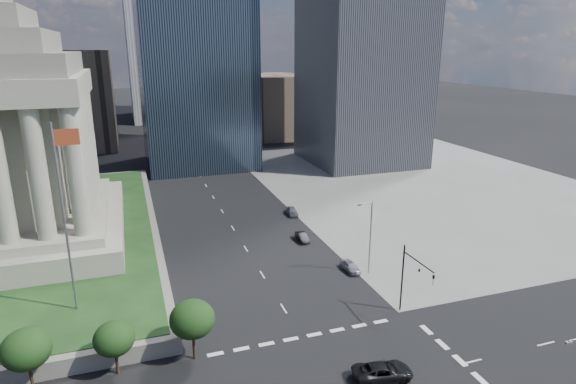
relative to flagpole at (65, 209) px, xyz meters
name	(u,v)px	position (x,y,z in m)	size (l,w,h in m)	color
ground	(190,160)	(21.83, 76.00, -13.11)	(500.00, 500.00, 0.00)	black
sidewalk_ne	(426,184)	(67.83, 36.00, -13.10)	(68.00, 90.00, 0.03)	slate
flagpole	(65,209)	(0.00, 0.00, 0.00)	(2.52, 0.24, 20.00)	slate
midrise_glass	(194,42)	(23.83, 71.00, 16.89)	(26.00, 26.00, 60.00)	black
building_filler_ne	(272,105)	(53.83, 106.00, -3.11)	(20.00, 30.00, 20.00)	brown
building_filler_nw	(71,99)	(-8.17, 106.00, 0.89)	(24.00, 30.00, 28.00)	brown
traffic_signal_ne	(412,275)	(34.33, -10.30, -7.86)	(0.30, 5.74, 8.00)	black
street_lamp_north	(369,233)	(35.16, 1.00, -7.45)	(2.13, 0.22, 10.00)	slate
pickup_truck	(383,372)	(26.48, -18.45, -12.35)	(5.47, 2.52, 1.52)	black
parked_sedan_near	(351,266)	(33.33, 2.35, -12.46)	(3.86, 1.55, 1.31)	gray
parked_sedan_mid	(302,237)	(30.83, 14.24, -12.50)	(1.31, 3.75, 1.24)	black
parked_sedan_far	(292,211)	(33.33, 26.10, -12.42)	(1.63, 4.05, 1.38)	slate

